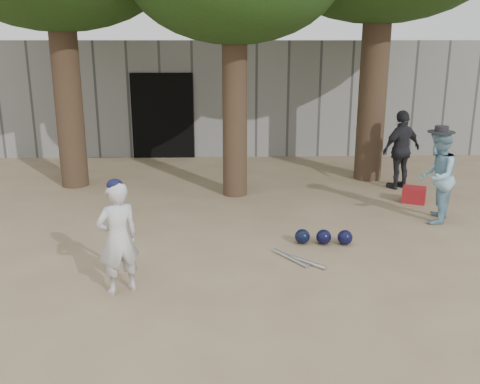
{
  "coord_description": "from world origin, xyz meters",
  "views": [
    {
      "loc": [
        0.38,
        -6.16,
        2.98
      ],
      "look_at": [
        0.6,
        1.0,
        0.95
      ],
      "focal_mm": 40.0,
      "sensor_mm": 36.0,
      "label": 1
    }
  ],
  "objects_px": {
    "spectator_blue": "(437,177)",
    "spectator_dark": "(401,150)",
    "red_bag": "(414,195)",
    "boy_player": "(118,238)"
  },
  "relations": [
    {
      "from": "spectator_blue",
      "to": "spectator_dark",
      "type": "xyz_separation_m",
      "value": [
        0.1,
        2.16,
        0.03
      ]
    },
    {
      "from": "spectator_blue",
      "to": "red_bag",
      "type": "height_order",
      "value": "spectator_blue"
    },
    {
      "from": "boy_player",
      "to": "spectator_blue",
      "type": "distance_m",
      "value": 5.46
    },
    {
      "from": "spectator_blue",
      "to": "red_bag",
      "type": "relative_size",
      "value": 3.75
    },
    {
      "from": "boy_player",
      "to": "spectator_dark",
      "type": "relative_size",
      "value": 0.86
    },
    {
      "from": "boy_player",
      "to": "spectator_dark",
      "type": "xyz_separation_m",
      "value": [
        4.94,
        4.67,
        0.12
      ]
    },
    {
      "from": "spectator_dark",
      "to": "red_bag",
      "type": "height_order",
      "value": "spectator_dark"
    },
    {
      "from": "spectator_dark",
      "to": "red_bag",
      "type": "distance_m",
      "value": 1.24
    },
    {
      "from": "spectator_blue",
      "to": "spectator_dark",
      "type": "relative_size",
      "value": 0.97
    },
    {
      "from": "spectator_blue",
      "to": "red_bag",
      "type": "bearing_deg",
      "value": -154.7
    }
  ]
}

